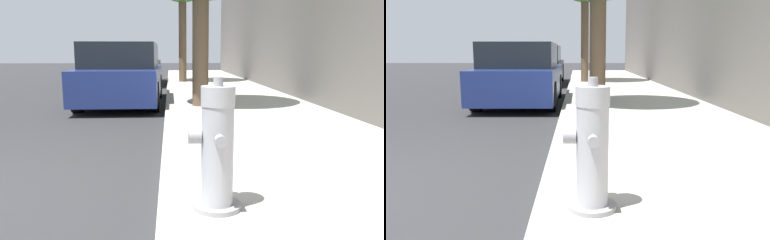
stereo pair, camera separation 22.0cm
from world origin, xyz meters
The scene contains 4 objects.
sidewalk_slab centered at (3.36, 0.00, 0.07)m, with size 3.15×40.00×0.13m.
fire_hydrant centered at (2.20, -0.26, 0.55)m, with size 0.37×0.37×0.92m.
parked_car_near centered at (0.78, 6.10, 0.68)m, with size 1.75×3.90×1.43m.
parked_car_mid centered at (0.58, 11.91, 0.71)m, with size 1.81×4.35×1.46m.
Camera 1 is at (1.89, -2.74, 1.22)m, focal length 35.00 mm.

